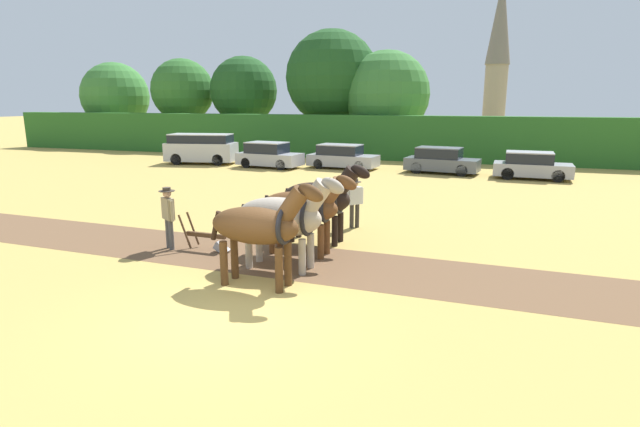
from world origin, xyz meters
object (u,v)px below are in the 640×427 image
(farmer_at_plow, at_px, (168,213))
(church_spire, at_px, (498,53))
(parked_car_left, at_px, (269,155))
(tree_center_right, at_px, (387,94))
(tree_center_left, at_px, (244,91))
(parked_van, at_px, (201,148))
(farmer_beside_team, at_px, (355,200))
(parked_car_center_right, at_px, (531,166))
(draft_horse_lead_right, at_px, (284,216))
(draft_horse_trail_right, at_px, (320,198))
(tree_left, at_px, (182,91))
(parked_car_center_left, at_px, (342,157))
(parked_car_center, at_px, (441,161))
(draft_horse_trail_left, at_px, (303,207))
(plow, at_px, (210,240))
(tree_center, at_px, (332,78))
(draft_horse_lead_left, at_px, (260,226))
(tree_far_left, at_px, (115,96))

(farmer_at_plow, bearing_deg, church_spire, 24.91)
(parked_car_left, bearing_deg, tree_center_right, 68.19)
(tree_center_left, bearing_deg, parked_van, -78.91)
(farmer_beside_team, height_order, parked_car_center_right, farmer_beside_team)
(draft_horse_lead_right, xyz_separation_m, draft_horse_trail_right, (0.07, 2.60, -0.01))
(tree_center_right, bearing_deg, farmer_beside_team, -81.06)
(farmer_beside_team, bearing_deg, tree_left, 177.65)
(tree_center_right, height_order, farmer_beside_team, tree_center_right)
(tree_left, height_order, parked_car_center_left, tree_left)
(church_spire, distance_m, parked_car_center, 35.62)
(tree_center_left, distance_m, draft_horse_trail_left, 31.89)
(church_spire, relative_size, parked_car_center, 4.22)
(tree_left, distance_m, draft_horse_trail_right, 33.65)
(tree_center_left, relative_size, draft_horse_lead_right, 2.67)
(draft_horse_lead_right, xyz_separation_m, parked_car_center_right, (6.97, 18.04, -0.64))
(draft_horse_trail_right, relative_size, parked_car_center_right, 0.70)
(parked_car_left, height_order, parked_car_center, parked_car_left)
(tree_center_right, xyz_separation_m, parked_car_center_left, (-0.91, -9.10, -3.93))
(church_spire, height_order, plow, church_spire)
(tree_center, height_order, farmer_beside_team, tree_center)
(draft_horse_lead_left, bearing_deg, parked_car_left, 115.43)
(tree_center, relative_size, draft_horse_trail_right, 3.42)
(draft_horse_trail_left, distance_m, farmer_at_plow, 3.88)
(tree_center_left, height_order, parked_car_center_right, tree_center_left)
(tree_far_left, height_order, draft_horse_trail_right, tree_far_left)
(draft_horse_lead_left, bearing_deg, tree_center_right, 97.49)
(draft_horse_trail_right, relative_size, parked_car_center, 0.65)
(draft_horse_trail_right, distance_m, farmer_beside_team, 2.11)
(plow, bearing_deg, draft_horse_lead_right, -14.08)
(tree_center, bearing_deg, plow, -79.67)
(parked_car_left, xyz_separation_m, parked_car_center_left, (4.54, 1.05, -0.05))
(tree_center_right, xyz_separation_m, draft_horse_lead_right, (3.07, -28.04, -3.30))
(tree_center_left, distance_m, draft_horse_lead_right, 32.99)
(parked_van, bearing_deg, parked_car_center_right, -11.71)
(farmer_beside_team, xyz_separation_m, parked_car_left, (-9.13, 13.29, -0.19))
(tree_far_left, xyz_separation_m, tree_center_left, (13.32, 0.33, 0.45))
(church_spire, xyz_separation_m, parked_car_center_right, (2.01, -35.02, -8.94))
(tree_center, height_order, draft_horse_trail_left, tree_center)
(tree_center, distance_m, draft_horse_lead_left, 31.04)
(draft_horse_trail_left, height_order, draft_horse_trail_right, draft_horse_trail_right)
(draft_horse_lead_left, height_order, parked_van, draft_horse_lead_left)
(church_spire, relative_size, parked_car_left, 4.34)
(tree_center_left, bearing_deg, tree_center_right, -3.35)
(tree_center, relative_size, farmer_at_plow, 5.45)
(draft_horse_trail_left, xyz_separation_m, parked_van, (-13.68, 16.94, -0.29))
(tree_center_left, bearing_deg, farmer_beside_team, -55.97)
(farmer_beside_team, xyz_separation_m, parked_car_center_right, (6.35, 13.45, -0.25))
(tree_left, xyz_separation_m, parked_car_center_right, (28.44, -10.13, -4.34))
(farmer_beside_team, relative_size, parked_van, 0.34)
(tree_left, relative_size, draft_horse_trail_right, 2.75)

